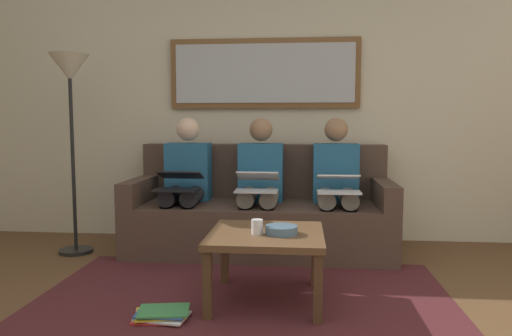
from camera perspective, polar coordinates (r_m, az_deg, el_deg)
The scene contains 15 objects.
wall_rear at distance 4.60m, azimuth 1.08°, elevation 7.92°, with size 6.00×0.12×2.60m, color beige.
area_rug at distance 3.06m, azimuth -1.57°, elevation -15.61°, with size 2.60×1.80×0.01m, color #4C1E23.
couch at distance 4.19m, azimuth 0.55°, elevation -5.43°, with size 2.20×0.90×0.90m.
framed_mirror at distance 4.53m, azimuth 0.99°, elevation 11.13°, with size 1.75×0.05×0.64m.
coffee_table at distance 2.98m, azimuth 1.22°, elevation -8.66°, with size 0.70×0.70×0.43m.
cup at distance 2.91m, azimuth 0.13°, elevation -6.98°, with size 0.07×0.07×0.09m, color silver.
bowl at distance 2.92m, azimuth 3.02°, elevation -7.33°, with size 0.20×0.20×0.05m, color slate.
person_left at distance 4.08m, azimuth 9.47°, elevation -1.59°, with size 0.38×0.58×1.14m.
laptop_white at distance 3.82m, azimuth 9.74°, elevation -1.81°, with size 0.33×0.32×0.14m.
person_middle at distance 4.08m, azimuth 0.47°, elevation -1.50°, with size 0.38×0.58×1.14m.
laptop_silver at distance 3.84m, azimuth 0.16°, elevation -1.72°, with size 0.34×0.35×0.15m.
person_right at distance 4.18m, azimuth -8.30°, elevation -1.39°, with size 0.38×0.58×1.14m.
laptop_black at distance 3.95m, azimuth -9.13°, elevation -1.58°, with size 0.36×0.34×0.15m.
magazine_stack at distance 2.88m, azimuth -11.10°, elevation -16.58°, with size 0.34×0.27×0.05m.
standing_lamp at distance 4.29m, azimuth -21.13°, elevation 8.67°, with size 0.32×0.32×1.66m.
Camera 1 is at (-0.35, 1.99, 1.11)m, focal length 33.79 mm.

